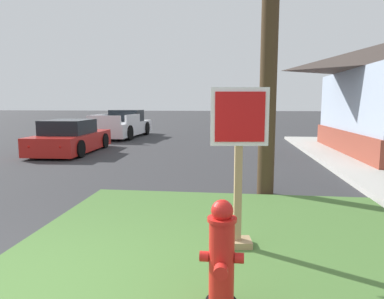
# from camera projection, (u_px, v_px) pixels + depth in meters

# --- Properties ---
(grass_corner_patch) EXTENTS (5.34, 5.11, 0.08)m
(grass_corner_patch) POSITION_uv_depth(u_px,v_px,m) (226.00, 248.00, 4.35)
(grass_corner_patch) COLOR #477033
(grass_corner_patch) RESTS_ON ground
(fire_hydrant) EXTENTS (0.38, 0.34, 0.98)m
(fire_hydrant) POSITION_uv_depth(u_px,v_px,m) (222.00, 258.00, 2.95)
(fire_hydrant) COLOR black
(fire_hydrant) RESTS_ON grass_corner_patch
(stop_sign) EXTENTS (0.69, 0.32, 1.98)m
(stop_sign) POSITION_uv_depth(u_px,v_px,m) (238.00, 173.00, 4.20)
(stop_sign) COLOR #A3845B
(stop_sign) RESTS_ON grass_corner_patch
(manhole_cover) EXTENTS (0.70, 0.70, 0.02)m
(manhole_cover) POSITION_uv_depth(u_px,v_px,m) (155.00, 205.00, 6.33)
(manhole_cover) COLOR black
(manhole_cover) RESTS_ON ground
(parked_sedan_red) EXTENTS (2.00, 4.22, 1.25)m
(parked_sedan_red) POSITION_uv_depth(u_px,v_px,m) (71.00, 138.00, 13.01)
(parked_sedan_red) COLOR red
(parked_sedan_red) RESTS_ON ground
(pickup_truck_white) EXTENTS (2.15, 5.24, 1.48)m
(pickup_truck_white) POSITION_uv_depth(u_px,v_px,m) (123.00, 126.00, 19.00)
(pickup_truck_white) COLOR silver
(pickup_truck_white) RESTS_ON ground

